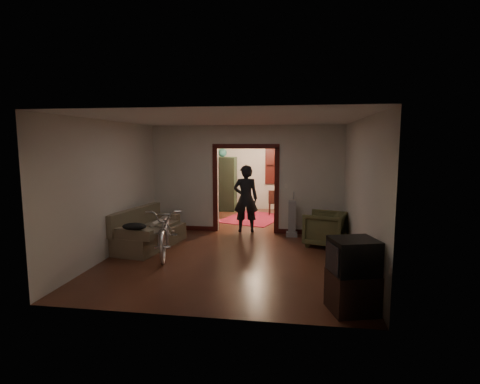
% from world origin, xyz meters
% --- Properties ---
extents(floor, '(5.00, 8.50, 0.01)m').
position_xyz_m(floor, '(0.00, 0.00, 0.00)').
color(floor, '#391B12').
rests_on(floor, ground).
extents(ceiling, '(5.00, 8.50, 0.01)m').
position_xyz_m(ceiling, '(0.00, 0.00, 2.80)').
color(ceiling, white).
rests_on(ceiling, floor).
extents(wall_back, '(5.00, 0.02, 2.80)m').
position_xyz_m(wall_back, '(0.00, 4.25, 1.40)').
color(wall_back, beige).
rests_on(wall_back, floor).
extents(wall_left, '(0.02, 8.50, 2.80)m').
position_xyz_m(wall_left, '(-2.50, 0.00, 1.40)').
color(wall_left, beige).
rests_on(wall_left, floor).
extents(wall_right, '(0.02, 8.50, 2.80)m').
position_xyz_m(wall_right, '(2.50, 0.00, 1.40)').
color(wall_right, beige).
rests_on(wall_right, floor).
extents(partition_wall, '(5.00, 0.14, 2.80)m').
position_xyz_m(partition_wall, '(0.00, 0.75, 1.40)').
color(partition_wall, beige).
rests_on(partition_wall, floor).
extents(door_casing, '(1.74, 0.20, 2.32)m').
position_xyz_m(door_casing, '(0.00, 0.75, 1.10)').
color(door_casing, '#390F0D').
rests_on(door_casing, floor).
extents(far_window, '(0.98, 0.06, 1.28)m').
position_xyz_m(far_window, '(0.70, 4.21, 1.55)').
color(far_window, black).
rests_on(far_window, wall_back).
extents(chandelier, '(0.24, 0.24, 0.24)m').
position_xyz_m(chandelier, '(0.00, 2.50, 2.35)').
color(chandelier, '#FFE0A5').
rests_on(chandelier, ceiling).
extents(light_switch, '(0.08, 0.01, 0.12)m').
position_xyz_m(light_switch, '(1.05, 0.68, 1.25)').
color(light_switch, silver).
rests_on(light_switch, partition_wall).
extents(sofa, '(1.18, 2.03, 0.88)m').
position_xyz_m(sofa, '(-1.95, -1.05, 0.44)').
color(sofa, brown).
rests_on(sofa, floor).
extents(rolled_paper, '(0.10, 0.80, 0.10)m').
position_xyz_m(rolled_paper, '(-1.85, -0.75, 0.53)').
color(rolled_paper, beige).
rests_on(rolled_paper, sofa).
extents(jacket, '(0.48, 0.36, 0.14)m').
position_xyz_m(jacket, '(-1.90, -1.96, 0.68)').
color(jacket, black).
rests_on(jacket, sofa).
extents(bicycle, '(1.19, 2.08, 1.04)m').
position_xyz_m(bicycle, '(-1.39, -1.54, 0.52)').
color(bicycle, silver).
rests_on(bicycle, floor).
extents(armchair, '(1.08, 1.06, 0.79)m').
position_xyz_m(armchair, '(1.97, -0.34, 0.39)').
color(armchair, '#4B4B2A').
rests_on(armchair, floor).
extents(tv_stand, '(0.75, 0.71, 0.56)m').
position_xyz_m(tv_stand, '(2.11, -3.75, 0.28)').
color(tv_stand, black).
rests_on(tv_stand, floor).
extents(crt_tv, '(0.73, 0.69, 0.52)m').
position_xyz_m(crt_tv, '(2.11, -3.75, 0.78)').
color(crt_tv, black).
rests_on(crt_tv, tv_stand).
extents(vacuum, '(0.34, 0.30, 0.91)m').
position_xyz_m(vacuum, '(1.22, 0.40, 0.46)').
color(vacuum, gray).
rests_on(vacuum, floor).
extents(person, '(0.72, 0.54, 1.78)m').
position_xyz_m(person, '(-0.01, 0.74, 0.89)').
color(person, black).
rests_on(person, floor).
extents(oriental_rug, '(2.18, 2.50, 0.02)m').
position_xyz_m(oriental_rug, '(-0.01, 2.50, 0.01)').
color(oriental_rug, maroon).
rests_on(oriental_rug, floor).
extents(locker, '(0.94, 0.54, 1.87)m').
position_xyz_m(locker, '(-1.22, 3.74, 0.93)').
color(locker, '#223620').
rests_on(locker, floor).
extents(globe, '(0.30, 0.30, 0.30)m').
position_xyz_m(globe, '(-1.22, 3.74, 1.94)').
color(globe, '#1E5972').
rests_on(globe, locker).
extents(desk, '(1.02, 0.71, 0.69)m').
position_xyz_m(desk, '(1.06, 3.62, 0.35)').
color(desk, black).
rests_on(desk, floor).
extents(desk_chair, '(0.40, 0.40, 0.83)m').
position_xyz_m(desk_chair, '(0.61, 3.19, 0.41)').
color(desk_chair, black).
rests_on(desk_chair, floor).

